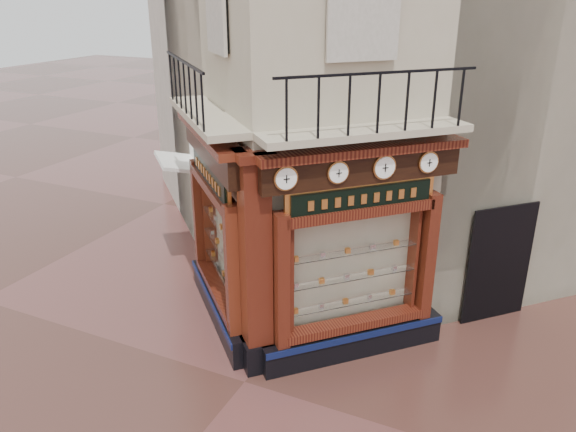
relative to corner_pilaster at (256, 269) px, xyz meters
The scene contains 15 objects.
ground 2.01m from the corner_pilaster, 90.00° to the right, with size 80.00×80.00×0.00m, color #492922.
main_building 6.96m from the corner_pilaster, 90.00° to the left, with size 8.00×8.00×12.00m, color #B8AA8F.
neighbour_left 9.21m from the corner_pilaster, 106.93° to the left, with size 8.00×8.00×11.00m, color beige.
neighbour_right 9.21m from the corner_pilaster, 73.07° to the left, with size 8.00×8.00×11.00m, color beige.
shopfront_left 1.77m from the corner_pilaster, 142.77° to the left, with size 2.86×2.86×3.98m.
shopfront_right 1.77m from the corner_pilaster, 37.23° to the left, with size 2.86×2.86×3.98m.
corner_pilaster is the anchor object (origin of this frame).
balcony 2.47m from the corner_pilaster, 90.00° to the left, with size 5.94×2.97×1.03m.
clock_a 1.77m from the corner_pilaster, ahead, with size 0.31×0.31×0.39m.
clock_b 2.13m from the corner_pilaster, 26.10° to the left, with size 0.30×0.30×0.37m.
clock_c 2.69m from the corner_pilaster, 33.32° to the left, with size 0.33×0.33×0.41m.
clock_d 3.37m from the corner_pilaster, 36.60° to the left, with size 0.30×0.30×0.37m.
awning 4.81m from the corner_pilaster, 141.54° to the left, with size 1.46×0.88×0.08m, color white, non-canonical shape.
signboard_left 2.12m from the corner_pilaster, 145.25° to the left, with size 1.97×1.97×0.53m.
signboard_right 2.12m from the corner_pilaster, 34.75° to the left, with size 1.95×1.95×0.52m.
Camera 1 is at (4.00, -6.84, 6.25)m, focal length 35.00 mm.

